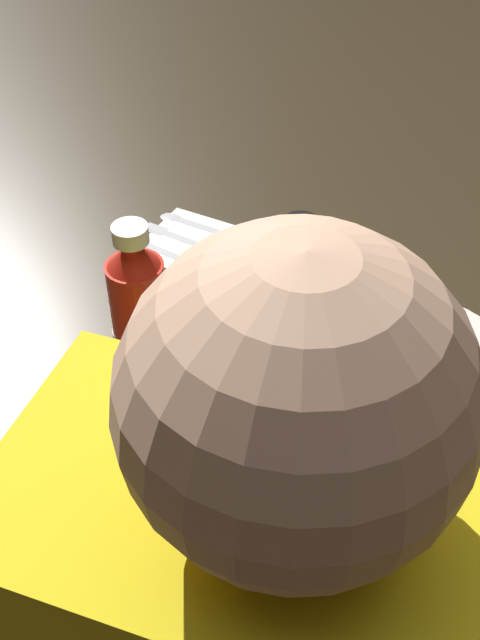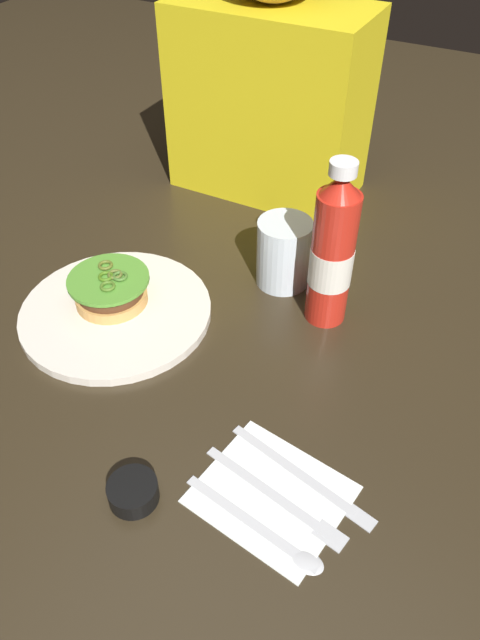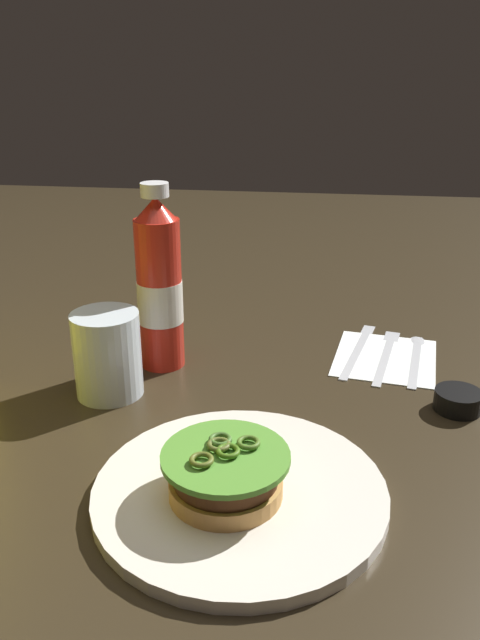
{
  "view_description": "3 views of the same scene",
  "coord_description": "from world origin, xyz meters",
  "px_view_note": "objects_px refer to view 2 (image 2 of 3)",
  "views": [
    {
      "loc": [
        -0.12,
        0.75,
        0.69
      ],
      "look_at": [
        0.12,
        0.07,
        0.04
      ],
      "focal_mm": 43.39,
      "sensor_mm": 36.0,
      "label": 1
    },
    {
      "loc": [
        0.38,
        -0.45,
        0.61
      ],
      "look_at": [
        0.11,
        0.06,
        0.08
      ],
      "focal_mm": 33.09,
      "sensor_mm": 36.0,
      "label": 2
    },
    {
      "loc": [
        -0.6,
        -0.02,
        0.4
      ],
      "look_at": [
        0.15,
        0.09,
        0.09
      ],
      "focal_mm": 35.27,
      "sensor_mm": 36.0,
      "label": 3
    }
  ],
  "objects_px": {
    "diner_person": "(271,75)",
    "burger_sandwich": "(110,289)",
    "ketchup_bottle": "(332,254)",
    "dinner_plate": "(116,312)",
    "condiment_cup": "(133,492)",
    "butter_knife": "(309,479)",
    "napkin": "(272,494)",
    "water_glass": "(284,253)",
    "spoon_utensil": "(271,535)",
    "fork_utensil": "(285,502)"
  },
  "relations": [
    {
      "from": "dinner_plate",
      "to": "napkin",
      "type": "relative_size",
      "value": 1.79
    },
    {
      "from": "fork_utensil",
      "to": "butter_knife",
      "type": "relative_size",
      "value": 0.96
    },
    {
      "from": "spoon_utensil",
      "to": "butter_knife",
      "type": "xyz_separation_m",
      "value": [
        0.01,
        0.08,
        0.0
      ]
    },
    {
      "from": "ketchup_bottle",
      "to": "burger_sandwich",
      "type": "bearing_deg",
      "value": -154.93
    },
    {
      "from": "napkin",
      "to": "fork_utensil",
      "type": "relative_size",
      "value": 0.84
    },
    {
      "from": "burger_sandwich",
      "to": "water_glass",
      "type": "bearing_deg",
      "value": 42.38
    },
    {
      "from": "dinner_plate",
      "to": "spoon_utensil",
      "type": "distance_m",
      "value": 0.42
    },
    {
      "from": "diner_person",
      "to": "burger_sandwich",
      "type": "bearing_deg",
      "value": -95.69
    },
    {
      "from": "dinner_plate",
      "to": "water_glass",
      "type": "height_order",
      "value": "water_glass"
    },
    {
      "from": "dinner_plate",
      "to": "ketchup_bottle",
      "type": "relative_size",
      "value": 1.13
    },
    {
      "from": "condiment_cup",
      "to": "diner_person",
      "type": "xyz_separation_m",
      "value": [
        -0.18,
        0.71,
        0.21
      ]
    },
    {
      "from": "condiment_cup",
      "to": "spoon_utensil",
      "type": "height_order",
      "value": "condiment_cup"
    },
    {
      "from": "dinner_plate",
      "to": "ketchup_bottle",
      "type": "bearing_deg",
      "value": 28.08
    },
    {
      "from": "fork_utensil",
      "to": "diner_person",
      "type": "bearing_deg",
      "value": 117.69
    },
    {
      "from": "water_glass",
      "to": "dinner_plate",
      "type": "bearing_deg",
      "value": -133.74
    },
    {
      "from": "ketchup_bottle",
      "to": "fork_utensil",
      "type": "xyz_separation_m",
      "value": [
        0.08,
        -0.32,
        -0.11
      ]
    },
    {
      "from": "spoon_utensil",
      "to": "butter_knife",
      "type": "distance_m",
      "value": 0.08
    },
    {
      "from": "spoon_utensil",
      "to": "ketchup_bottle",
      "type": "bearing_deg",
      "value": 103.04
    },
    {
      "from": "butter_knife",
      "to": "diner_person",
      "type": "xyz_separation_m",
      "value": [
        -0.34,
        0.59,
        0.21
      ]
    },
    {
      "from": "water_glass",
      "to": "spoon_utensil",
      "type": "xyz_separation_m",
      "value": [
        0.18,
        -0.41,
        -0.05
      ]
    },
    {
      "from": "burger_sandwich",
      "to": "butter_knife",
      "type": "distance_m",
      "value": 0.42
    },
    {
      "from": "dinner_plate",
      "to": "condiment_cup",
      "type": "xyz_separation_m",
      "value": [
        0.21,
        -0.24,
        0.01
      ]
    },
    {
      "from": "water_glass",
      "to": "spoon_utensil",
      "type": "relative_size",
      "value": 0.62
    },
    {
      "from": "ketchup_bottle",
      "to": "butter_knife",
      "type": "distance_m",
      "value": 0.32
    },
    {
      "from": "ketchup_bottle",
      "to": "butter_knife",
      "type": "relative_size",
      "value": 1.28
    },
    {
      "from": "burger_sandwich",
      "to": "diner_person",
      "type": "distance_m",
      "value": 0.49
    },
    {
      "from": "fork_utensil",
      "to": "ketchup_bottle",
      "type": "bearing_deg",
      "value": 104.18
    },
    {
      "from": "dinner_plate",
      "to": "ketchup_bottle",
      "type": "xyz_separation_m",
      "value": [
        0.28,
        0.15,
        0.11
      ]
    },
    {
      "from": "butter_knife",
      "to": "napkin",
      "type": "bearing_deg",
      "value": -131.06
    },
    {
      "from": "ketchup_bottle",
      "to": "water_glass",
      "type": "distance_m",
      "value": 0.12
    },
    {
      "from": "diner_person",
      "to": "napkin",
      "type": "bearing_deg",
      "value": -63.52
    },
    {
      "from": "condiment_cup",
      "to": "napkin",
      "type": "height_order",
      "value": "condiment_cup"
    },
    {
      "from": "spoon_utensil",
      "to": "fork_utensil",
      "type": "distance_m",
      "value": 0.04
    },
    {
      "from": "water_glass",
      "to": "condiment_cup",
      "type": "xyz_separation_m",
      "value": [
        0.02,
        -0.44,
        -0.04
      ]
    },
    {
      "from": "dinner_plate",
      "to": "condiment_cup",
      "type": "distance_m",
      "value": 0.32
    },
    {
      "from": "burger_sandwich",
      "to": "ketchup_bottle",
      "type": "relative_size",
      "value": 0.48
    },
    {
      "from": "dinner_plate",
      "to": "butter_knife",
      "type": "bearing_deg",
      "value": -19.09
    },
    {
      "from": "napkin",
      "to": "fork_utensil",
      "type": "xyz_separation_m",
      "value": [
        0.02,
        -0.0,
        0.0
      ]
    },
    {
      "from": "dinner_plate",
      "to": "fork_utensil",
      "type": "bearing_deg",
      "value": -25.11
    },
    {
      "from": "burger_sandwich",
      "to": "condiment_cup",
      "type": "distance_m",
      "value": 0.34
    },
    {
      "from": "ketchup_bottle",
      "to": "diner_person",
      "type": "height_order",
      "value": "diner_person"
    },
    {
      "from": "napkin",
      "to": "fork_utensil",
      "type": "height_order",
      "value": "fork_utensil"
    },
    {
      "from": "napkin",
      "to": "fork_utensil",
      "type": "distance_m",
      "value": 0.02
    },
    {
      "from": "napkin",
      "to": "spoon_utensil",
      "type": "distance_m",
      "value": 0.05
    },
    {
      "from": "napkin",
      "to": "spoon_utensil",
      "type": "xyz_separation_m",
      "value": [
        0.02,
        -0.05,
        0.0
      ]
    },
    {
      "from": "butter_knife",
      "to": "diner_person",
      "type": "height_order",
      "value": "diner_person"
    },
    {
      "from": "dinner_plate",
      "to": "fork_utensil",
      "type": "distance_m",
      "value": 0.4
    },
    {
      "from": "water_glass",
      "to": "napkin",
      "type": "relative_size",
      "value": 0.69
    },
    {
      "from": "dinner_plate",
      "to": "condiment_cup",
      "type": "relative_size",
      "value": 4.99
    },
    {
      "from": "burger_sandwich",
      "to": "napkin",
      "type": "relative_size",
      "value": 0.76
    }
  ]
}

